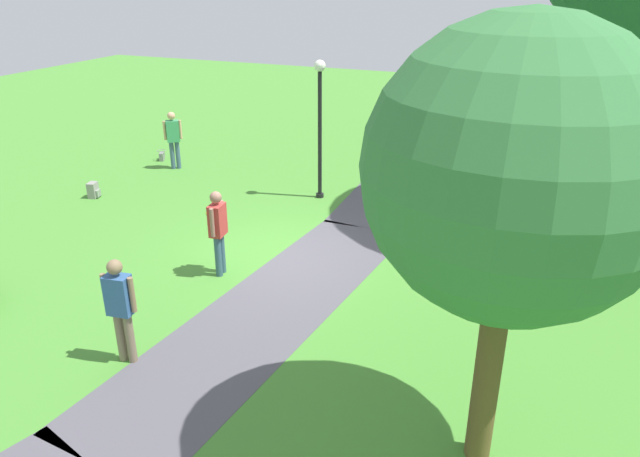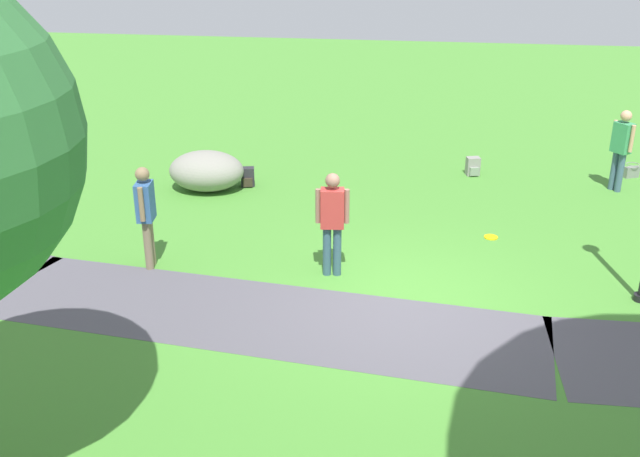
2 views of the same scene
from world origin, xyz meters
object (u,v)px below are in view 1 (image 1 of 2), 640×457
woman_with_handbag (173,136)px  young_tree_near_path (515,173)px  lamp_post (320,115)px  passerby_on_path (218,227)px  spare_backpack_on_lawn (93,190)px  man_near_boulder (120,304)px  frisbee_on_grass (211,213)px  handbag_on_grass (162,156)px

woman_with_handbag → young_tree_near_path: bearing=50.9°
lamp_post → woman_with_handbag: lamp_post is taller
lamp_post → passerby_on_path: size_ratio=2.05×
spare_backpack_on_lawn → man_near_boulder: bearing=45.2°
man_near_boulder → spare_backpack_on_lawn: size_ratio=4.22×
woman_with_handbag → frisbee_on_grass: 4.02m
young_tree_near_path → passerby_on_path: (-2.86, -5.31, -2.61)m
young_tree_near_path → lamp_post: bearing=-145.5°
man_near_boulder → frisbee_on_grass: (-5.52, -1.99, -0.97)m
man_near_boulder → lamp_post: bearing=179.9°
frisbee_on_grass → spare_backpack_on_lawn: bearing=-86.7°
passerby_on_path → woman_with_handbag: bearing=-138.2°
spare_backpack_on_lawn → frisbee_on_grass: spare_backpack_on_lawn is taller
lamp_post → woman_with_handbag: size_ratio=2.06×
woman_with_handbag → spare_backpack_on_lawn: size_ratio=4.20×
lamp_post → spare_backpack_on_lawn: size_ratio=8.65×
man_near_boulder → handbag_on_grass: bearing=-146.7°
passerby_on_path → handbag_on_grass: (-5.78, -5.58, -0.84)m
handbag_on_grass → spare_backpack_on_lawn: bearing=5.9°
frisbee_on_grass → lamp_post: bearing=135.5°
young_tree_near_path → spare_backpack_on_lawn: 12.25m
man_near_boulder → passerby_on_path: (-2.94, -0.15, 0.00)m
woman_with_handbag → man_near_boulder: bearing=30.6°
handbag_on_grass → lamp_post: bearing=78.7°
young_tree_near_path → frisbee_on_grass: size_ratio=21.02×
young_tree_near_path → woman_with_handbag: (-8.12, -10.00, -2.62)m
woman_with_handbag → passerby_on_path: (5.25, 4.69, 0.01)m
handbag_on_grass → spare_backpack_on_lawn: (3.39, 0.35, 0.05)m
lamp_post → handbag_on_grass: lamp_post is taller
young_tree_near_path → man_near_boulder: (0.08, -5.16, -2.61)m
lamp_post → spare_backpack_on_lawn: lamp_post is taller
young_tree_near_path → handbag_on_grass: young_tree_near_path is taller
young_tree_near_path → passerby_on_path: bearing=-118.3°
woman_with_handbag → frisbee_on_grass: size_ratio=6.87×
lamp_post → man_near_boulder: lamp_post is taller
young_tree_near_path → handbag_on_grass: bearing=-128.5°
lamp_post → man_near_boulder: bearing=-0.1°
handbag_on_grass → frisbee_on_grass: bearing=49.5°
young_tree_near_path → woman_with_handbag: bearing=-129.1°
woman_with_handbag → handbag_on_grass: woman_with_handbag is taller
lamp_post → woman_with_handbag: 5.03m
young_tree_near_path → handbag_on_grass: (-8.65, -10.89, -3.45)m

